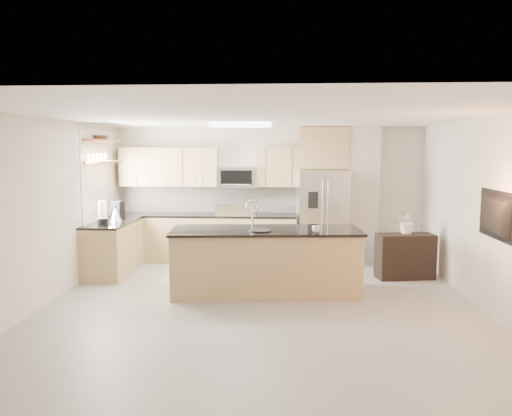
# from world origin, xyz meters

# --- Properties ---
(floor) EXTENTS (6.50, 6.50, 0.00)m
(floor) POSITION_xyz_m (0.00, 0.00, 0.00)
(floor) COLOR #9E9D97
(floor) RESTS_ON ground
(ceiling) EXTENTS (6.00, 6.50, 0.02)m
(ceiling) POSITION_xyz_m (0.00, 0.00, 2.60)
(ceiling) COLOR white
(ceiling) RESTS_ON wall_back
(wall_back) EXTENTS (6.00, 0.02, 2.60)m
(wall_back) POSITION_xyz_m (0.00, 3.25, 1.30)
(wall_back) COLOR silver
(wall_back) RESTS_ON floor
(wall_front) EXTENTS (6.00, 0.02, 2.60)m
(wall_front) POSITION_xyz_m (0.00, -3.25, 1.30)
(wall_front) COLOR silver
(wall_front) RESTS_ON floor
(wall_left) EXTENTS (0.02, 6.50, 2.60)m
(wall_left) POSITION_xyz_m (-3.00, 0.00, 1.30)
(wall_left) COLOR silver
(wall_left) RESTS_ON floor
(wall_right) EXTENTS (0.02, 6.50, 2.60)m
(wall_right) POSITION_xyz_m (3.00, 0.00, 1.30)
(wall_right) COLOR silver
(wall_right) RESTS_ON floor
(back_counter) EXTENTS (3.55, 0.66, 1.44)m
(back_counter) POSITION_xyz_m (-1.23, 2.93, 0.47)
(back_counter) COLOR tan
(back_counter) RESTS_ON floor
(left_counter) EXTENTS (0.66, 1.50, 0.92)m
(left_counter) POSITION_xyz_m (-2.67, 1.85, 0.46)
(left_counter) COLOR tan
(left_counter) RESTS_ON floor
(range) EXTENTS (0.76, 0.64, 1.14)m
(range) POSITION_xyz_m (-0.60, 2.92, 0.47)
(range) COLOR black
(range) RESTS_ON floor
(upper_cabinets) EXTENTS (3.50, 0.33, 0.75)m
(upper_cabinets) POSITION_xyz_m (-1.30, 3.09, 1.83)
(upper_cabinets) COLOR tan
(upper_cabinets) RESTS_ON wall_back
(microwave) EXTENTS (0.76, 0.40, 0.40)m
(microwave) POSITION_xyz_m (-0.60, 3.04, 1.63)
(microwave) COLOR #BEBDC0
(microwave) RESTS_ON upper_cabinets
(refrigerator) EXTENTS (0.92, 0.78, 1.78)m
(refrigerator) POSITION_xyz_m (1.06, 2.87, 0.89)
(refrigerator) COLOR #BEBDC0
(refrigerator) RESTS_ON floor
(partition_column) EXTENTS (0.60, 0.30, 2.60)m
(partition_column) POSITION_xyz_m (1.82, 3.10, 1.30)
(partition_column) COLOR beige
(partition_column) RESTS_ON floor
(window) EXTENTS (0.04, 1.15, 1.65)m
(window) POSITION_xyz_m (-2.98, 1.85, 1.65)
(window) COLOR white
(window) RESTS_ON wall_left
(shelf_lower) EXTENTS (0.30, 1.20, 0.04)m
(shelf_lower) POSITION_xyz_m (-2.85, 1.95, 1.95)
(shelf_lower) COLOR brown
(shelf_lower) RESTS_ON wall_left
(shelf_upper) EXTENTS (0.30, 1.20, 0.04)m
(shelf_upper) POSITION_xyz_m (-2.85, 1.95, 2.32)
(shelf_upper) COLOR brown
(shelf_upper) RESTS_ON wall_left
(ceiling_fixture) EXTENTS (1.00, 0.50, 0.06)m
(ceiling_fixture) POSITION_xyz_m (-0.40, 1.60, 2.56)
(ceiling_fixture) COLOR white
(ceiling_fixture) RESTS_ON ceiling
(island) EXTENTS (2.90, 1.23, 1.40)m
(island) POSITION_xyz_m (0.04, 0.81, 0.49)
(island) COLOR tan
(island) RESTS_ON floor
(credenza) EXTENTS (1.00, 0.54, 0.76)m
(credenza) POSITION_xyz_m (2.36, 1.80, 0.38)
(credenza) COLOR black
(credenza) RESTS_ON floor
(cup) EXTENTS (0.16, 0.16, 0.10)m
(cup) POSITION_xyz_m (0.78, 0.55, 1.03)
(cup) COLOR white
(cup) RESTS_ON island
(platter) EXTENTS (0.40, 0.40, 0.02)m
(platter) POSITION_xyz_m (-0.04, 0.63, 0.99)
(platter) COLOR black
(platter) RESTS_ON island
(blender) EXTENTS (0.17, 0.17, 0.40)m
(blender) POSITION_xyz_m (-2.67, 1.39, 1.09)
(blender) COLOR black
(blender) RESTS_ON left_counter
(kettle) EXTENTS (0.22, 0.22, 0.27)m
(kettle) POSITION_xyz_m (-2.62, 1.89, 1.04)
(kettle) COLOR #BEBDC0
(kettle) RESTS_ON left_counter
(coffee_maker) EXTENTS (0.20, 0.23, 0.32)m
(coffee_maker) POSITION_xyz_m (-2.69, 2.21, 1.07)
(coffee_maker) COLOR black
(coffee_maker) RESTS_ON left_counter
(bowl) EXTENTS (0.53, 0.53, 0.10)m
(bowl) POSITION_xyz_m (-2.85, 1.96, 2.39)
(bowl) COLOR #BEBDC0
(bowl) RESTS_ON shelf_upper
(flower_vase) EXTENTS (0.69, 0.65, 0.61)m
(flower_vase) POSITION_xyz_m (2.40, 1.85, 1.06)
(flower_vase) COLOR white
(flower_vase) RESTS_ON credenza
(television) EXTENTS (0.14, 1.08, 0.62)m
(television) POSITION_xyz_m (2.91, -0.20, 1.35)
(television) COLOR black
(television) RESTS_ON wall_right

